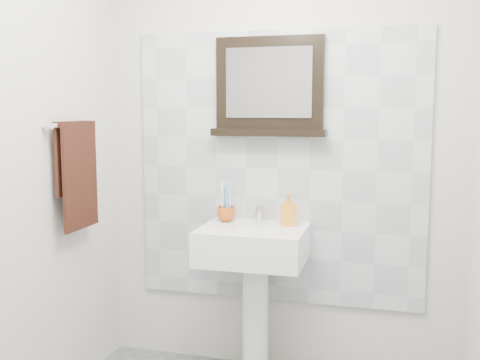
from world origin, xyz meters
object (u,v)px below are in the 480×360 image
pedestal_sink (253,261)px  hand_towel (77,166)px  soap_dispenser (288,209)px  toothbrush_cup (226,214)px  framed_mirror (269,89)px

pedestal_sink → hand_towel: (-0.86, -0.29, 0.51)m
soap_dispenser → hand_towel: bearing=-178.0°
toothbrush_cup → soap_dispenser: bearing=-1.6°
pedestal_sink → toothbrush_cup: pedestal_sink is taller
framed_mirror → pedestal_sink: bearing=-102.0°
soap_dispenser → framed_mirror: bearing=125.8°
soap_dispenser → toothbrush_cup: bearing=159.6°
soap_dispenser → hand_towel: (-1.02, -0.39, 0.24)m
pedestal_sink → framed_mirror: bearing=78.0°
toothbrush_cup → soap_dispenser: (0.35, -0.01, 0.05)m
toothbrush_cup → soap_dispenser: 0.35m
pedestal_sink → soap_dispenser: soap_dispenser is taller
framed_mirror → hand_towel: bearing=-151.9°
pedestal_sink → toothbrush_cup: size_ratio=9.26×
toothbrush_cup → framed_mirror: size_ratio=0.17×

